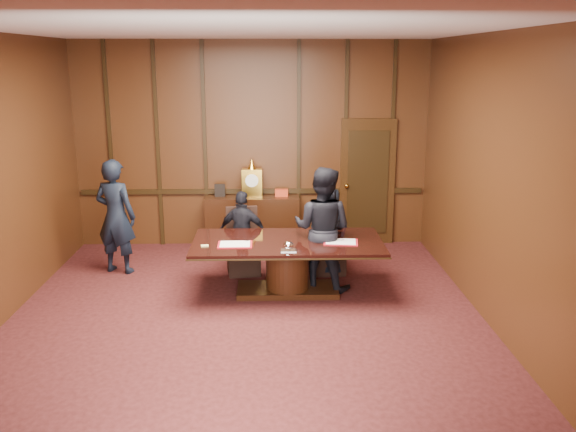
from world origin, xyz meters
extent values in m
plane|color=black|center=(0.00, 0.00, 0.00)|extent=(7.00, 7.00, 0.00)
plane|color=silver|center=(0.00, 0.00, 3.50)|extent=(7.00, 7.00, 0.00)
cube|color=black|center=(0.00, 3.50, 1.75)|extent=(6.00, 0.04, 3.50)
cube|color=black|center=(0.00, -3.50, 1.75)|extent=(6.00, 0.04, 3.50)
cube|color=black|center=(3.00, 0.00, 1.75)|extent=(0.04, 7.00, 3.50)
cube|color=black|center=(0.00, 3.47, 0.95)|extent=(5.90, 0.05, 0.08)
cube|color=black|center=(2.00, 3.46, 1.10)|extent=(0.95, 0.06, 2.20)
sphere|color=gold|center=(1.63, 3.39, 1.05)|extent=(0.08, 0.08, 0.08)
cube|color=black|center=(0.00, 3.26, 0.45)|extent=(1.60, 0.45, 0.90)
cube|color=black|center=(-0.70, 3.26, 0.03)|extent=(0.12, 0.40, 0.06)
cube|color=black|center=(0.70, 3.26, 0.03)|extent=(0.12, 0.40, 0.06)
cube|color=gold|center=(0.00, 3.26, 1.14)|extent=(0.34, 0.18, 0.48)
cylinder|color=white|center=(0.00, 3.16, 1.20)|extent=(0.22, 0.03, 0.22)
cone|color=gold|center=(0.00, 3.26, 1.46)|extent=(0.14, 0.14, 0.16)
cube|color=black|center=(-0.55, 3.28, 1.01)|extent=(0.18, 0.04, 0.22)
cube|color=red|center=(0.50, 3.28, 0.96)|extent=(0.22, 0.12, 0.12)
cube|color=black|center=(0.55, 1.10, 0.04)|extent=(1.40, 0.60, 0.08)
cylinder|color=black|center=(0.55, 1.10, 0.39)|extent=(0.60, 0.60, 0.62)
cube|color=black|center=(0.55, 1.10, 0.71)|extent=(2.62, 1.32, 0.02)
cube|color=black|center=(0.55, 1.10, 0.73)|extent=(2.60, 1.30, 0.06)
cube|color=#AC0F19|center=(-0.17, 0.92, 0.77)|extent=(0.47, 0.34, 0.01)
cube|color=white|center=(-0.17, 0.92, 0.78)|extent=(0.40, 0.29, 0.01)
cube|color=#AC0F19|center=(1.27, 1.00, 0.77)|extent=(0.50, 0.38, 0.01)
cube|color=white|center=(1.27, 1.00, 0.78)|extent=(0.43, 0.32, 0.01)
cube|color=white|center=(0.55, 0.65, 0.77)|extent=(0.20, 0.14, 0.01)
ellipsoid|color=white|center=(0.55, 0.65, 0.82)|extent=(0.13, 0.13, 0.10)
cube|color=#D9C66A|center=(-0.57, 0.88, 0.77)|extent=(0.11, 0.09, 0.01)
cube|color=black|center=(-0.10, 1.95, 0.23)|extent=(0.54, 0.54, 0.46)
cube|color=black|center=(-0.13, 2.16, 0.72)|extent=(0.48, 0.12, 0.55)
cylinder|color=black|center=(-0.30, 1.75, 0.12)|extent=(0.04, 0.04, 0.23)
cylinder|color=black|center=(0.10, 2.15, 0.12)|extent=(0.04, 0.04, 0.23)
cube|color=black|center=(1.20, 1.95, 0.23)|extent=(0.51, 0.51, 0.46)
cube|color=black|center=(1.18, 2.16, 0.72)|extent=(0.48, 0.09, 0.55)
cylinder|color=black|center=(1.00, 1.75, 0.12)|extent=(0.04, 0.04, 0.23)
cylinder|color=black|center=(1.40, 2.15, 0.12)|extent=(0.04, 0.04, 0.23)
imported|color=black|center=(-0.10, 1.90, 0.64)|extent=(0.80, 0.48, 1.29)
imported|color=black|center=(1.20, 1.90, 0.66)|extent=(0.75, 0.60, 1.33)
imported|color=black|center=(-2.02, 2.06, 0.88)|extent=(0.74, 0.60, 1.75)
imported|color=black|center=(1.04, 1.28, 0.88)|extent=(1.05, 0.95, 1.75)
camera|label=1|loc=(0.33, -6.90, 3.18)|focal=38.00mm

